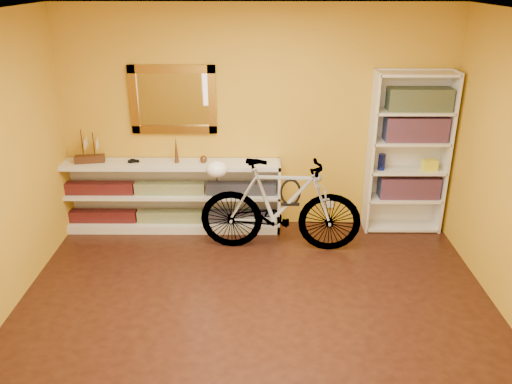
{
  "coord_description": "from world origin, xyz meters",
  "views": [
    {
      "loc": [
        0.03,
        -3.9,
        2.89
      ],
      "look_at": [
        0.0,
        0.7,
        0.95
      ],
      "focal_mm": 36.78,
      "sensor_mm": 36.0,
      "label": 1
    }
  ],
  "objects_px": {
    "console_unit": "(171,196)",
    "bicycle": "(280,205)",
    "bookcase": "(408,154)",
    "helmet": "(217,169)"
  },
  "relations": [
    {
      "from": "console_unit",
      "to": "bicycle",
      "type": "xyz_separation_m",
      "value": [
        1.29,
        -0.5,
        0.11
      ]
    },
    {
      "from": "console_unit",
      "to": "bookcase",
      "type": "bearing_deg",
      "value": 0.52
    },
    {
      "from": "console_unit",
      "to": "bookcase",
      "type": "distance_m",
      "value": 2.82
    },
    {
      "from": "console_unit",
      "to": "bookcase",
      "type": "height_order",
      "value": "bookcase"
    },
    {
      "from": "bookcase",
      "to": "console_unit",
      "type": "bearing_deg",
      "value": -179.48
    },
    {
      "from": "bookcase",
      "to": "helmet",
      "type": "xyz_separation_m",
      "value": [
        -2.18,
        -0.48,
        -0.01
      ]
    },
    {
      "from": "console_unit",
      "to": "helmet",
      "type": "xyz_separation_m",
      "value": [
        0.6,
        -0.45,
        0.51
      ]
    },
    {
      "from": "console_unit",
      "to": "bicycle",
      "type": "relative_size",
      "value": 1.44
    },
    {
      "from": "bookcase",
      "to": "bicycle",
      "type": "bearing_deg",
      "value": -160.69
    },
    {
      "from": "bookcase",
      "to": "helmet",
      "type": "bearing_deg",
      "value": -167.62
    }
  ]
}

